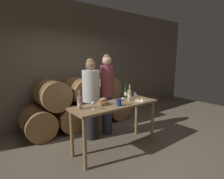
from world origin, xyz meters
The scene contains 15 objects.
ground_plane centered at (0.00, 0.00, 0.00)m, with size 10.00×10.00×0.00m, color #726654.
stone_wall_back centered at (0.00, 2.05, 1.60)m, with size 10.00×0.12×3.20m.
barrel_stack centered at (0.00, 1.48, 0.58)m, with size 2.77×0.90×1.26m.
tasting_table centered at (0.00, 0.00, 0.76)m, with size 1.71×0.58×0.90m.
person_left centered at (-0.13, 0.67, 0.88)m, with size 0.36×0.36×1.73m.
person_right centered at (0.28, 0.67, 0.95)m, with size 0.29×0.29×1.81m.
wine_bottle_red centered at (0.47, 0.24, 1.01)m, with size 0.08×0.08×0.33m.
wine_bottle_white centered at (0.38, 0.03, 1.01)m, with size 0.08×0.08×0.32m.
wine_bottle_rose centered at (-0.69, 0.09, 1.00)m, with size 0.08×0.08×0.31m.
blue_crock centered at (-0.05, -0.15, 0.96)m, with size 0.11×0.11×0.12m.
bread_basket centered at (-0.23, 0.08, 0.95)m, with size 0.21×0.21×0.13m.
cheese_plate centered at (0.52, -0.15, 0.91)m, with size 0.24×0.24×0.04m.
wine_glass_far_left centered at (-0.54, -0.08, 1.00)m, with size 0.07×0.07×0.14m.
wine_glass_left centered at (0.04, -0.16, 1.00)m, with size 0.07×0.07×0.14m.
wine_glass_center centered at (0.53, 0.03, 1.00)m, with size 0.07×0.07×0.14m.
Camera 1 is at (-1.98, -2.45, 1.74)m, focal length 28.00 mm.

